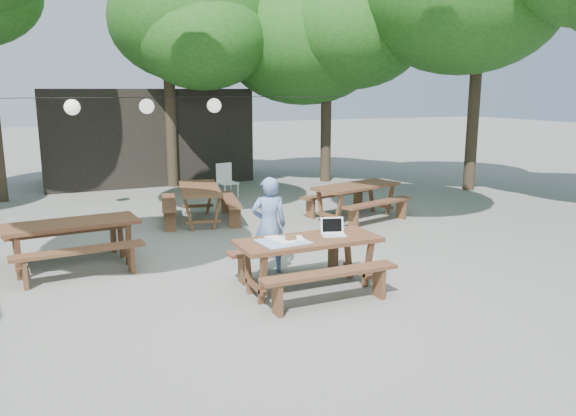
% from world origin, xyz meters
% --- Properties ---
extents(ground, '(80.00, 80.00, 0.00)m').
position_xyz_m(ground, '(0.00, 0.00, 0.00)').
color(ground, slate).
rests_on(ground, ground).
extents(pavilion, '(6.00, 3.00, 2.80)m').
position_xyz_m(pavilion, '(0.50, 10.50, 1.40)').
color(pavilion, black).
rests_on(pavilion, ground).
extents(main_picnic_table, '(2.00, 1.58, 0.75)m').
position_xyz_m(main_picnic_table, '(0.76, -0.47, 0.39)').
color(main_picnic_table, '#502B1C').
rests_on(main_picnic_table, ground).
extents(picnic_table_nw, '(2.06, 1.73, 0.75)m').
position_xyz_m(picnic_table_nw, '(-2.18, 1.95, 0.39)').
color(picnic_table_nw, '#502B1C').
rests_on(picnic_table_nw, ground).
extents(picnic_table_ne, '(2.25, 2.03, 0.75)m').
position_xyz_m(picnic_table_ne, '(3.70, 3.16, 0.39)').
color(picnic_table_ne, '#502B1C').
rests_on(picnic_table_ne, ground).
extents(picnic_table_far_e, '(1.93, 2.18, 0.75)m').
position_xyz_m(picnic_table_far_e, '(0.50, 4.26, 0.39)').
color(picnic_table_far_e, '#502B1C').
rests_on(picnic_table_far_e, ground).
extents(woman, '(0.61, 0.48, 1.49)m').
position_xyz_m(woman, '(0.57, 0.50, 0.75)').
color(woman, '#6781BC').
rests_on(woman, ground).
extents(plastic_chair, '(0.51, 0.51, 0.90)m').
position_xyz_m(plastic_chair, '(1.87, 6.56, 0.26)').
color(plastic_chair, white).
rests_on(plastic_chair, ground).
extents(laptop, '(0.39, 0.34, 0.24)m').
position_xyz_m(laptop, '(1.18, -0.41, 0.81)').
color(laptop, white).
rests_on(laptop, main_picnic_table).
extents(tabletop_clutter, '(0.71, 0.63, 0.08)m').
position_xyz_m(tabletop_clutter, '(0.40, -0.46, 0.76)').
color(tabletop_clutter, '#3A75C8').
rests_on(tabletop_clutter, main_picnic_table).
extents(paper_lanterns, '(9.00, 0.34, 0.38)m').
position_xyz_m(paper_lanterns, '(-0.19, 6.00, 2.40)').
color(paper_lanterns, black).
rests_on(paper_lanterns, ground).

